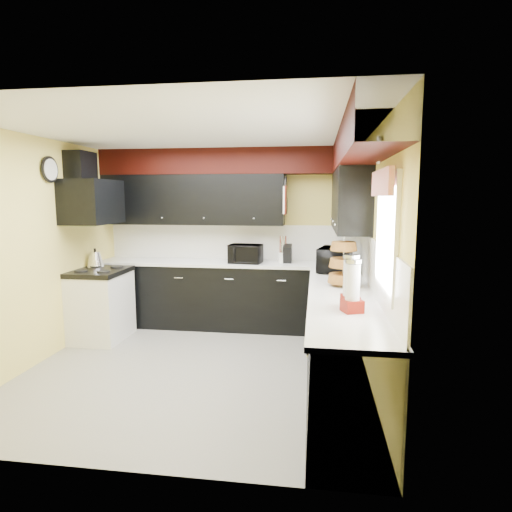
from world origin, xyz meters
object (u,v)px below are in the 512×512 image
(toaster_oven, at_px, (245,254))
(knife_block, at_px, (288,254))
(utensil_crock, at_px, (283,258))
(microwave, at_px, (335,260))
(kettle, at_px, (95,259))

(toaster_oven, distance_m, knife_block, 0.58)
(knife_block, bearing_deg, utensil_crock, 155.43)
(utensil_crock, bearing_deg, toaster_oven, -169.14)
(microwave, bearing_deg, knife_block, 57.76)
(knife_block, distance_m, kettle, 2.58)
(knife_block, bearing_deg, kettle, -166.92)
(toaster_oven, bearing_deg, knife_block, 11.81)
(toaster_oven, height_order, kettle, toaster_oven)
(microwave, xyz_separation_m, knife_block, (-0.61, 0.59, -0.02))
(toaster_oven, bearing_deg, microwave, -18.72)
(utensil_crock, xyz_separation_m, knife_block, (0.07, -0.03, 0.05))
(knife_block, relative_size, kettle, 1.14)
(microwave, height_order, kettle, microwave)
(toaster_oven, xyz_separation_m, utensil_crock, (0.51, 0.10, -0.06))
(knife_block, height_order, kettle, knife_block)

